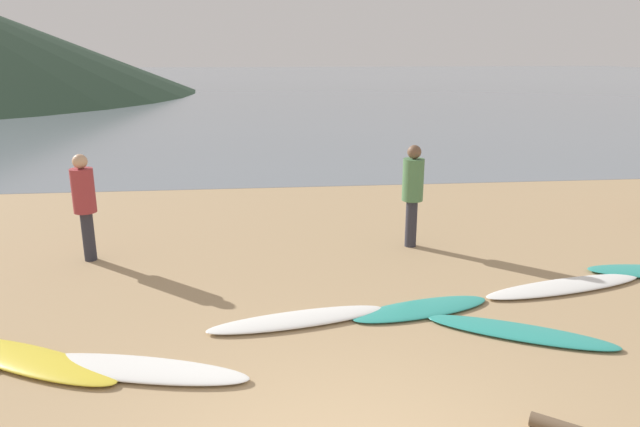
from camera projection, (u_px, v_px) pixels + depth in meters
ground_plane at (287, 197)px, 14.14m from camera, size 120.00×120.00×0.20m
ocean_water at (264, 81)px, 62.52m from camera, size 140.00×100.00×0.01m
surfboard_1 at (30, 360)px, 6.47m from camera, size 2.39×1.63×0.09m
surfboard_2 at (135, 369)px, 6.30m from camera, size 2.62×1.18×0.09m
surfboard_3 at (298, 319)px, 7.45m from camera, size 2.40×0.92×0.09m
surfboard_4 at (421, 309)px, 7.77m from camera, size 2.07×1.01×0.06m
surfboard_5 at (520, 332)px, 7.13m from camera, size 2.25×1.48×0.07m
surfboard_6 at (565, 286)px, 8.50m from camera, size 2.72×1.05×0.07m
person_0 at (413, 188)px, 10.06m from camera, size 0.37×0.37×1.82m
person_1 at (84, 199)px, 9.38m from camera, size 0.36×0.36×1.79m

